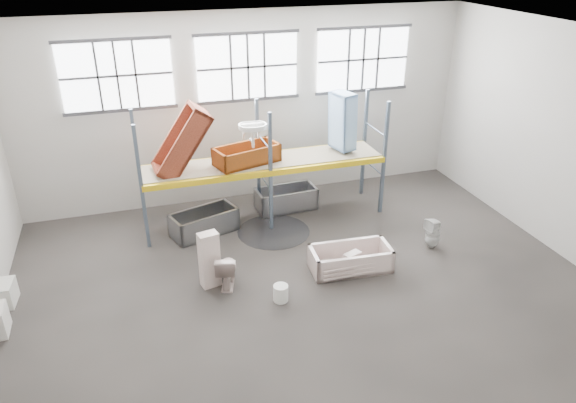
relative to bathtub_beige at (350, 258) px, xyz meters
name	(u,v)px	position (x,y,z in m)	size (l,w,h in m)	color
floor	(310,296)	(-1.15, -0.61, -0.31)	(12.00, 10.00, 0.10)	#4C4541
ceiling	(315,40)	(-1.15, -0.61, 4.79)	(12.00, 10.00, 0.10)	silver
wall_back	(248,108)	(-1.15, 4.44, 2.24)	(12.00, 0.10, 5.00)	#B4AFA6
wall_front	(477,374)	(-1.15, -5.66, 2.24)	(12.00, 0.10, 5.00)	#A6A29A
window_left	(117,76)	(-4.35, 4.33, 3.34)	(2.60, 0.04, 1.60)	white
window_mid	(248,67)	(-1.15, 4.33, 3.34)	(2.60, 0.04, 1.60)	white
window_right	(363,59)	(2.05, 4.33, 3.34)	(2.60, 0.04, 1.60)	white
rack_upright_la	(142,189)	(-4.15, 2.29, 1.24)	(0.08, 0.08, 3.00)	slate
rack_upright_lb	(139,169)	(-4.15, 3.49, 1.24)	(0.08, 0.08, 3.00)	slate
rack_upright_ma	(271,173)	(-1.15, 2.29, 1.24)	(0.08, 0.08, 3.00)	slate
rack_upright_mb	(258,156)	(-1.15, 3.49, 1.24)	(0.08, 0.08, 3.00)	slate
rack_upright_ra	(384,159)	(1.85, 2.29, 1.24)	(0.08, 0.08, 3.00)	slate
rack_upright_rb	(364,144)	(1.85, 3.49, 1.24)	(0.08, 0.08, 3.00)	slate
rack_beam_front	(271,173)	(-1.15, 2.29, 1.24)	(6.00, 0.10, 0.14)	yellow
rack_beam_back	(258,156)	(-1.15, 3.49, 1.24)	(6.00, 0.10, 0.14)	yellow
shelf_deck	(264,161)	(-1.15, 2.89, 1.32)	(5.90, 1.10, 0.03)	gray
wet_patch	(274,231)	(-1.15, 2.09, -0.26)	(1.80, 1.80, 0.00)	black
bathtub_beige	(350,258)	(0.00, 0.00, 0.00)	(1.75, 0.82, 0.51)	beige
cistern_spare	(352,260)	(-0.01, -0.11, 0.02)	(0.38, 0.18, 0.37)	#C2ADA3
sink_in_tub	(328,266)	(-0.52, -0.01, -0.10)	(0.42, 0.42, 0.15)	beige
toilet_beige	(227,269)	(-2.70, 0.20, 0.12)	(0.43, 0.75, 0.76)	beige
cistern_tall	(209,260)	(-3.03, 0.30, 0.36)	(0.40, 0.26, 1.23)	beige
toilet_white	(433,233)	(2.19, 0.27, 0.12)	(0.34, 0.35, 0.75)	silver
steel_tub_left	(204,222)	(-2.79, 2.54, 0.03)	(1.59, 0.74, 0.58)	#95999D
steel_tub_right	(286,199)	(-0.48, 3.21, 0.03)	(1.58, 0.74, 0.58)	#B2B4BB
rust_tub_flat	(247,155)	(-1.60, 2.84, 1.56)	(1.56, 0.73, 0.44)	#9C3B0A
rust_tub_tilted	(182,142)	(-3.12, 2.89, 2.04)	(1.79, 0.84, 0.50)	brown
sink_on_shelf	(253,146)	(-1.48, 2.63, 1.84)	(0.68, 0.52, 0.60)	silver
blue_tub_upright	(343,121)	(0.93, 2.93, 2.14)	(1.45, 0.68, 0.41)	#93C1F3
bucket	(281,293)	(-1.79, -0.65, -0.08)	(0.30, 0.30, 0.35)	white
carton_far	(0,294)	(-7.12, 0.90, -0.02)	(0.56, 0.56, 0.47)	silver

